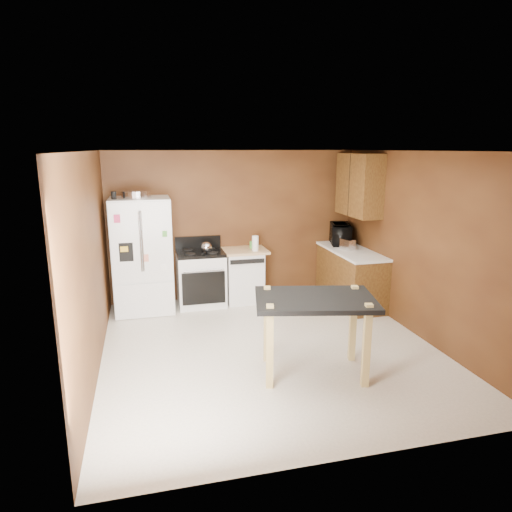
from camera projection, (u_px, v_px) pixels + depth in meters
name	position (u px, v px, depth m)	size (l,w,h in m)	color
floor	(270.00, 348.00, 5.92)	(4.50, 4.50, 0.00)	silver
ceiling	(271.00, 151.00, 5.35)	(4.50, 4.50, 0.00)	white
wall_back	(235.00, 225.00, 7.76)	(4.20, 4.20, 0.00)	brown
wall_front	(349.00, 319.00, 3.51)	(4.20, 4.20, 0.00)	brown
wall_left	(91.00, 265.00, 5.14)	(4.50, 4.50, 0.00)	brown
wall_right	(421.00, 246.00, 6.13)	(4.50, 4.50, 0.00)	brown
roasting_pan	(136.00, 194.00, 6.86)	(0.45, 0.45, 0.11)	silver
pen_cup	(114.00, 195.00, 6.70)	(0.08, 0.08, 0.11)	black
kettle	(206.00, 247.00, 7.29)	(0.18, 0.18, 0.18)	silver
paper_towel	(255.00, 243.00, 7.46)	(0.11, 0.11, 0.25)	white
green_canister	(253.00, 245.00, 7.67)	(0.10, 0.10, 0.11)	green
toaster	(348.00, 244.00, 7.52)	(0.14, 0.23, 0.17)	silver
microwave	(340.00, 235.00, 7.94)	(0.58, 0.40, 0.32)	black
refrigerator	(142.00, 255.00, 7.11)	(0.90, 0.80, 1.80)	white
gas_range	(201.00, 278.00, 7.48)	(0.76, 0.68, 1.10)	white
dishwasher	(243.00, 275.00, 7.68)	(0.78, 0.63, 0.89)	white
right_cabinets	(353.00, 249.00, 7.54)	(0.63, 1.58, 2.45)	brown
island	(315.00, 309.00, 5.11)	(1.48, 1.14, 0.94)	black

